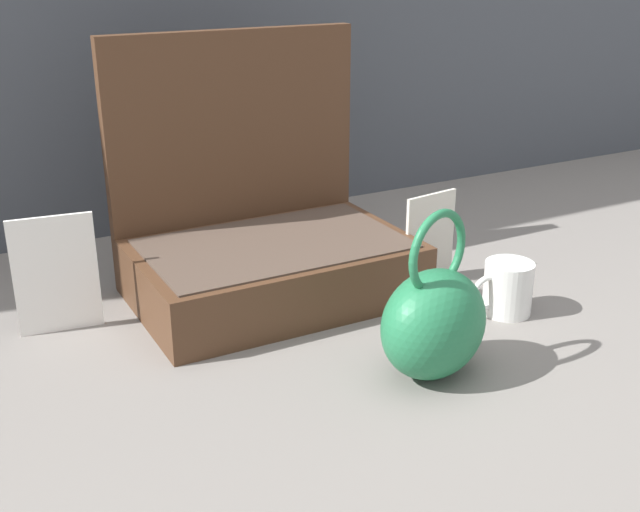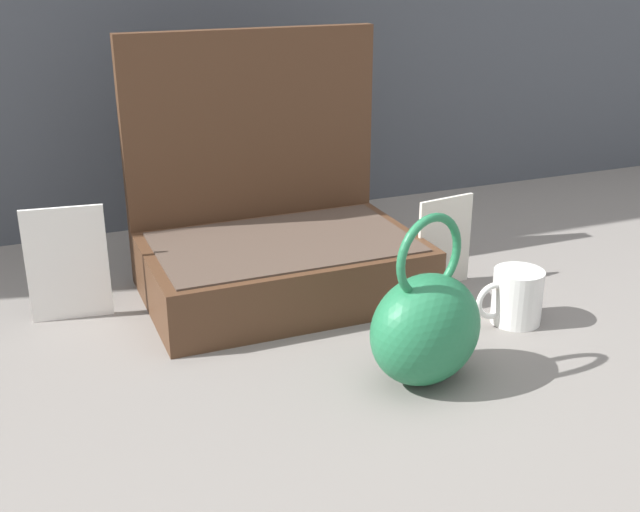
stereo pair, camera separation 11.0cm
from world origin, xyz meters
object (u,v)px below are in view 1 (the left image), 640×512
at_px(open_suitcase, 265,238).
at_px(info_card_left, 56,275).
at_px(teal_pouch_handbag, 434,321).
at_px(poster_card_right, 430,238).
at_px(coffee_mug, 507,288).

bearing_deg(open_suitcase, info_card_left, 178.17).
bearing_deg(teal_pouch_handbag, poster_card_right, 55.16).
distance_m(coffee_mug, poster_card_right, 0.17).
relative_size(coffee_mug, info_card_left, 0.61).
relative_size(open_suitcase, coffee_mug, 3.95).
distance_m(info_card_left, poster_card_right, 0.59).
relative_size(teal_pouch_handbag, info_card_left, 1.29).
bearing_deg(poster_card_right, teal_pouch_handbag, -132.88).
relative_size(info_card_left, poster_card_right, 1.16).
distance_m(teal_pouch_handbag, info_card_left, 0.54).
xyz_separation_m(open_suitcase, poster_card_right, (0.26, -0.09, -0.01)).
distance_m(teal_pouch_handbag, poster_card_right, 0.32).
relative_size(coffee_mug, poster_card_right, 0.71).
distance_m(open_suitcase, teal_pouch_handbag, 0.36).
bearing_deg(poster_card_right, info_card_left, 161.80).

